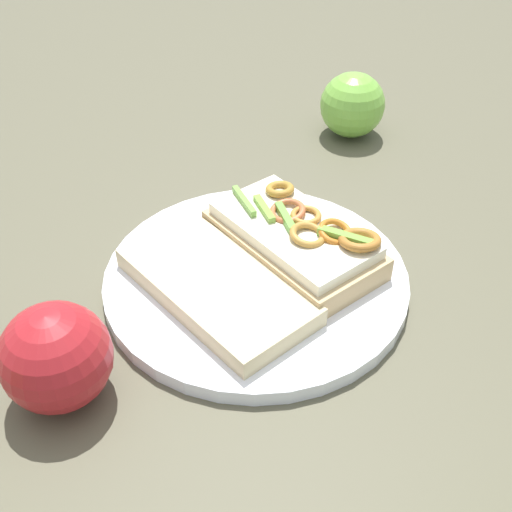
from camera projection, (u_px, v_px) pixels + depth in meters
name	position (u px, v px, depth m)	size (l,w,h in m)	color
ground_plane	(256.00, 285.00, 0.59)	(2.00, 2.00, 0.00)	brown
plate	(256.00, 279.00, 0.59)	(0.27, 0.27, 0.01)	white
sandwich	(295.00, 239.00, 0.59)	(0.16, 0.19, 0.05)	tan
bread_slice_side	(216.00, 286.00, 0.56)	(0.18, 0.09, 0.02)	beige
apple_0	(56.00, 357.00, 0.47)	(0.08, 0.08, 0.08)	#AA1E24
apple_4	(352.00, 105.00, 0.78)	(0.08, 0.08, 0.08)	#79BE43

